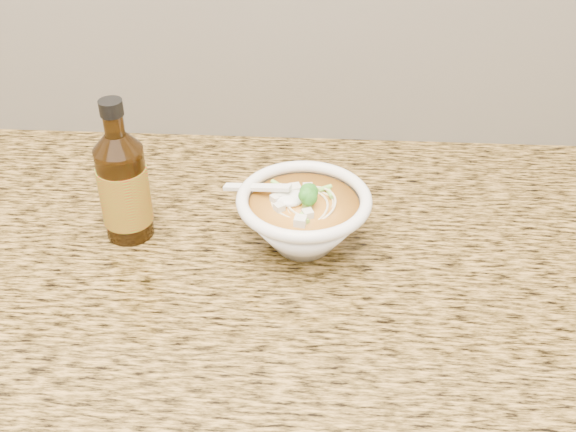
{
  "coord_description": "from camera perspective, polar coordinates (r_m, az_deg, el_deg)",
  "views": [
    {
      "loc": [
        0.19,
        0.97,
        1.48
      ],
      "look_at": [
        0.15,
        1.7,
        0.94
      ],
      "focal_mm": 45.0,
      "sensor_mm": 36.0,
      "label": 1
    }
  ],
  "objects": [
    {
      "name": "counter_slab",
      "position": [
        0.95,
        -9.16,
        -3.87
      ],
      "size": [
        4.0,
        0.68,
        0.04
      ],
      "primitive_type": "cube",
      "color": "#A2793B",
      "rests_on": "cabinet"
    },
    {
      "name": "soup_bowl",
      "position": [
        0.91,
        1.24,
        -0.24
      ],
      "size": [
        0.19,
        0.17,
        0.09
      ],
      "rotation": [
        0.0,
        0.0,
        -0.3
      ],
      "color": "white",
      "rests_on": "counter_slab"
    },
    {
      "name": "hot_sauce_bottle",
      "position": [
        0.94,
        -12.86,
        2.28
      ],
      "size": [
        0.08,
        0.08,
        0.19
      ],
      "rotation": [
        0.0,
        0.0,
        -0.34
      ],
      "color": "#331C06",
      "rests_on": "counter_slab"
    }
  ]
}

